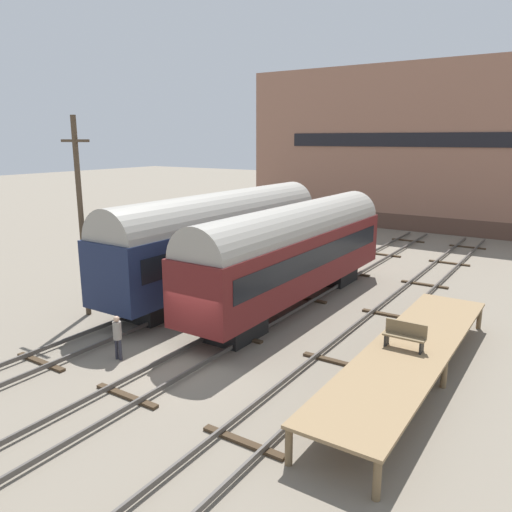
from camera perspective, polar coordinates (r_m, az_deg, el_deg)
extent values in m
plane|color=slate|center=(18.98, -7.73, -12.03)|extent=(200.00, 200.00, 0.00)
cube|color=#4C4742|center=(22.48, -18.05, -7.99)|extent=(0.08, 60.00, 0.16)
cube|color=#4C4742|center=(21.44, -15.60, -8.86)|extent=(0.08, 60.00, 0.16)
cube|color=#3D2D1E|center=(20.39, -23.38, -11.06)|extent=(2.60, 0.24, 0.10)
cube|color=#3D2D1E|center=(23.88, -11.31, -6.65)|extent=(2.60, 0.24, 0.10)
cube|color=#3D2D1E|center=(28.22, -2.76, -3.29)|extent=(2.60, 0.24, 0.10)
cube|color=#3D2D1E|center=(33.08, 3.35, -0.82)|extent=(2.60, 0.24, 0.10)
cube|color=#3D2D1E|center=(38.27, 7.85, 1.01)|extent=(2.60, 0.24, 0.10)
cube|color=#3D2D1E|center=(43.67, 11.26, 2.39)|extent=(2.60, 0.24, 0.10)
cube|color=#4C4742|center=(19.35, -9.39, -11.00)|extent=(0.08, 60.00, 0.16)
cube|color=#4C4742|center=(18.48, -6.03, -12.09)|extent=(0.08, 60.00, 0.16)
cube|color=#3D2D1E|center=(17.07, -14.57, -15.22)|extent=(2.60, 0.24, 0.10)
cube|color=#3D2D1E|center=(21.11, -2.34, -9.09)|extent=(2.60, 0.24, 0.10)
cube|color=#3D2D1E|center=(25.92, 5.42, -4.85)|extent=(2.60, 0.24, 0.10)
cube|color=#3D2D1E|center=(31.14, 10.61, -1.92)|extent=(2.60, 0.24, 0.10)
cube|color=#3D2D1E|center=(36.61, 14.27, 0.16)|extent=(2.60, 0.24, 0.10)
cube|color=#3D2D1E|center=(42.22, 16.97, 1.70)|extent=(2.60, 0.24, 0.10)
cube|color=#4C4742|center=(16.88, 2.45, -14.63)|extent=(0.08, 60.00, 0.16)
cube|color=#4C4742|center=(16.28, 6.96, -15.83)|extent=(0.08, 60.00, 0.16)
cube|color=#3D2D1E|center=(14.44, -1.47, -20.49)|extent=(2.60, 0.24, 0.10)
cube|color=#3D2D1E|center=(19.04, 9.09, -11.84)|extent=(2.60, 0.24, 0.10)
cube|color=#3D2D1E|center=(24.26, 14.99, -6.53)|extent=(2.60, 0.24, 0.10)
cube|color=#3D2D1E|center=(29.78, 18.69, -3.10)|extent=(2.60, 0.24, 0.10)
cube|color=#3D2D1E|center=(35.45, 21.20, -0.75)|extent=(2.60, 0.24, 0.10)
cube|color=#3D2D1E|center=(41.22, 23.01, 0.95)|extent=(2.60, 0.24, 0.10)
cube|color=black|center=(31.55, 1.82, -0.66)|extent=(1.80, 2.40, 1.00)
cube|color=black|center=(23.68, -11.49, -5.68)|extent=(1.80, 2.40, 1.00)
cube|color=#192342|center=(26.93, -3.93, 1.19)|extent=(3.00, 15.96, 2.93)
cube|color=black|center=(26.86, -3.94, 1.92)|extent=(3.04, 14.68, 1.05)
cylinder|color=gray|center=(26.67, -3.98, 4.27)|extent=(2.85, 15.64, 2.85)
cube|color=black|center=(29.14, 9.02, -1.99)|extent=(1.80, 2.40, 1.00)
cube|color=black|center=(20.91, -2.42, -7.99)|extent=(1.80, 2.40, 1.00)
cube|color=#5B1919|center=(24.38, 4.34, -0.36)|extent=(2.82, 15.26, 2.71)
cube|color=black|center=(24.30, 4.36, 0.38)|extent=(2.86, 14.04, 0.97)
cylinder|color=gray|center=(24.10, 4.40, 2.77)|extent=(2.68, 14.95, 2.68)
cube|color=#8C704C|center=(18.04, 17.25, -10.14)|extent=(2.60, 12.97, 0.10)
cylinder|color=brown|center=(13.46, 3.77, -20.88)|extent=(0.20, 0.20, 1.04)
cylinder|color=brown|center=(12.71, 13.66, -23.59)|extent=(0.20, 0.20, 1.04)
cylinder|color=brown|center=(24.27, 18.79, -5.62)|extent=(0.20, 0.20, 1.04)
cylinder|color=brown|center=(23.86, 24.16, -6.41)|extent=(0.20, 0.20, 1.04)
cylinder|color=brown|center=(18.57, 13.66, -11.13)|extent=(0.20, 0.20, 1.04)
cylinder|color=brown|center=(18.03, 20.71, -12.41)|extent=(0.20, 0.20, 1.04)
cube|color=brown|center=(17.72, 16.58, -8.84)|extent=(1.40, 0.40, 0.06)
cube|color=brown|center=(17.78, 16.79, -7.90)|extent=(1.40, 0.06, 0.45)
cube|color=black|center=(17.96, 14.69, -9.20)|extent=(0.06, 0.40, 0.40)
cube|color=black|center=(17.67, 18.40, -9.85)|extent=(0.06, 0.40, 0.40)
cylinder|color=#282833|center=(19.69, -15.65, -10.16)|extent=(0.12, 0.12, 0.82)
cylinder|color=#282833|center=(19.55, -15.25, -10.31)|extent=(0.12, 0.12, 0.82)
cylinder|color=gray|center=(19.34, -15.59, -8.19)|extent=(0.32, 0.32, 0.68)
sphere|color=tan|center=(19.18, -15.67, -6.94)|extent=(0.22, 0.22, 0.22)
cylinder|color=#473828|center=(23.91, -19.35, 4.01)|extent=(0.24, 0.24, 9.08)
cube|color=#473828|center=(23.65, -20.00, 12.28)|extent=(1.80, 0.12, 0.12)
cube|color=brown|center=(52.24, 17.54, 4.53)|extent=(30.47, 10.71, 1.45)
cube|color=#936651|center=(51.72, 18.10, 12.52)|extent=(30.47, 10.71, 13.09)
cube|color=black|center=(46.54, 16.27, 12.63)|extent=(21.33, 0.10, 1.20)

